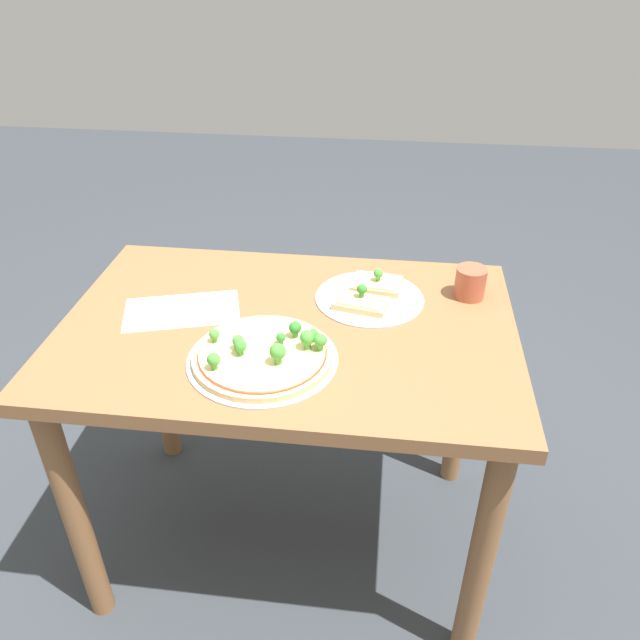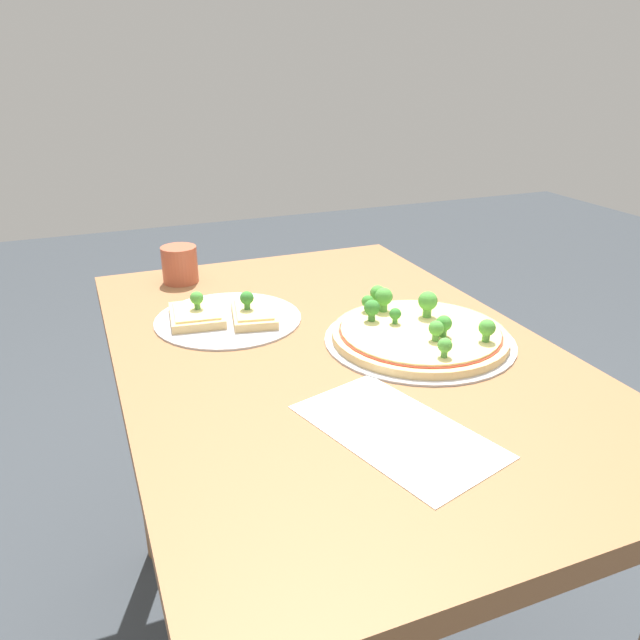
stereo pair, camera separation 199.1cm
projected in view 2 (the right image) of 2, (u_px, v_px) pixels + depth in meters
name	position (u px, v px, depth m)	size (l,w,h in m)	color
dining_table	(334.00, 410.00, 1.12)	(1.09, 0.72, 0.77)	brown
pizza_tray_whole	(419.00, 333.00, 1.09)	(0.33, 0.33, 0.07)	#B7B7BC
pizza_tray_slice	(225.00, 315.00, 1.18)	(0.28, 0.28, 0.06)	#B7B7BC
drinking_cup	(180.00, 264.00, 1.37)	(0.08, 0.08, 0.08)	#AD5138
paper_menu	(396.00, 431.00, 0.83)	(0.28, 0.16, 0.00)	white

